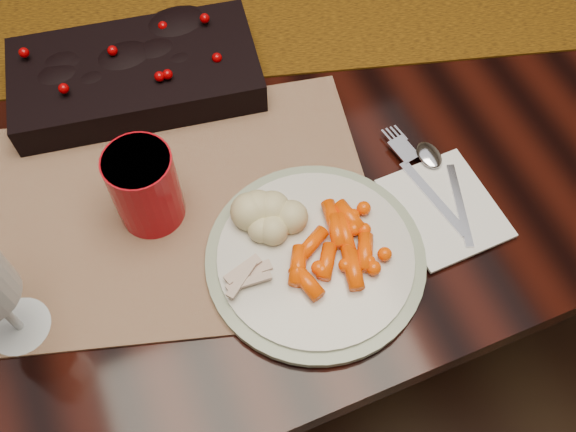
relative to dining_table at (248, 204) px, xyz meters
name	(u,v)px	position (x,y,z in m)	size (l,w,h in m)	color
floor	(256,283)	(0.00, 0.00, -0.38)	(5.00, 5.00, 0.00)	black
dining_table	(248,204)	(0.00, 0.00, 0.00)	(1.80, 1.00, 0.75)	black
centerpiece	(135,71)	(-0.14, 0.02, 0.41)	(0.34, 0.17, 0.07)	black
placemat_main	(196,195)	(-0.12, -0.18, 0.38)	(0.44, 0.32, 0.00)	#8A5A42
placemat_second	(132,221)	(-0.21, -0.19, 0.38)	(0.45, 0.33, 0.00)	#93593C
dinner_plate	(315,258)	(-0.01, -0.33, 0.39)	(0.27, 0.27, 0.01)	beige
baby_carrots	(331,249)	(0.00, -0.33, 0.40)	(0.11, 0.09, 0.02)	#FF4900
mashed_potatoes	(271,214)	(-0.05, -0.27, 0.42)	(0.08, 0.07, 0.05)	tan
turkey_shreds	(255,275)	(-0.09, -0.33, 0.40)	(0.08, 0.07, 0.02)	beige
napkin	(444,208)	(0.17, -0.32, 0.38)	(0.12, 0.14, 0.00)	white
fork	(426,185)	(0.16, -0.29, 0.39)	(0.02, 0.16, 0.00)	silver
spoon	(450,189)	(0.18, -0.30, 0.39)	(0.03, 0.15, 0.00)	white
red_cup	(145,187)	(-0.18, -0.19, 0.43)	(0.08, 0.08, 0.11)	#A20710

